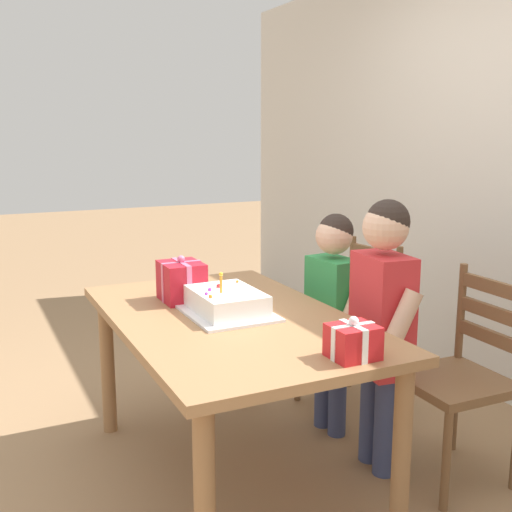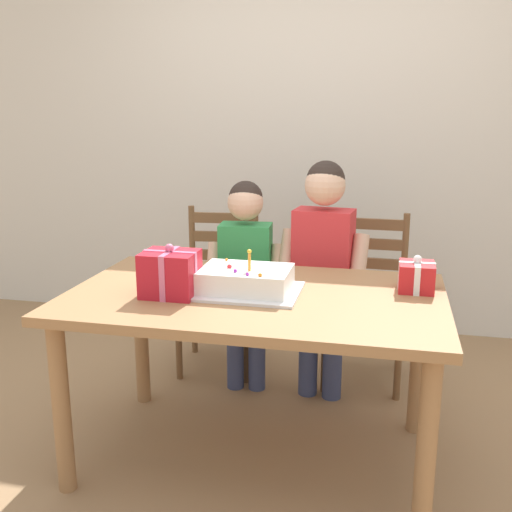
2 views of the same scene
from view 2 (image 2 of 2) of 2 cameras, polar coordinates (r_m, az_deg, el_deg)
name	(u,v)px [view 2 (image 2 of 2)]	position (r m, az deg, el deg)	size (l,w,h in m)	color
ground_plane	(255,457)	(2.77, -0.08, -18.51)	(20.00, 20.00, 0.00)	#997551
back_wall	(315,135)	(4.07, 5.60, 11.32)	(6.40, 0.11, 2.60)	silver
dining_table	(255,315)	(2.48, -0.09, -5.61)	(1.52, 0.93, 0.75)	#9E7047
birthday_cake	(246,281)	(2.44, -0.99, -2.42)	(0.44, 0.34, 0.19)	silver
gift_box_red_large	(170,274)	(2.42, -8.14, -1.67)	(0.22, 0.19, 0.22)	red
gift_box_beside_cake	(416,277)	(2.55, 14.99, -1.90)	(0.15, 0.16, 0.15)	red
chair_left	(220,288)	(3.48, -3.49, -3.05)	(0.46, 0.46, 0.92)	brown
chair_right	(366,298)	(3.35, 10.44, -3.93)	(0.43, 0.43, 0.92)	brown
child_older	(323,258)	(3.02, 6.38, -0.19)	(0.46, 0.27, 1.23)	#38426B
child_younger	(246,266)	(3.10, -0.99, -0.99)	(0.42, 0.25, 1.13)	#38426B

